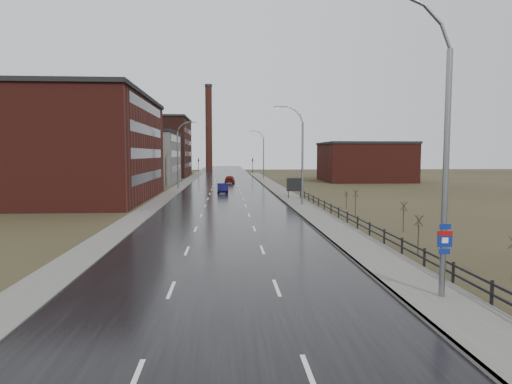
{
  "coord_description": "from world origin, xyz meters",
  "views": [
    {
      "loc": [
        0.1,
        -15.53,
        5.93
      ],
      "look_at": [
        2.41,
        19.53,
        3.0
      ],
      "focal_mm": 32.0,
      "sensor_mm": 36.0,
      "label": 1
    }
  ],
  "objects": [
    {
      "name": "warehouse_near",
      "position": [
        -20.99,
        45.0,
        6.76
      ],
      "size": [
        22.44,
        28.56,
        13.5
      ],
      "color": "#471914",
      "rests_on": "ground"
    },
    {
      "name": "guardrail",
      "position": [
        10.3,
        18.31,
        0.71
      ],
      "size": [
        0.1,
        53.05,
        1.1
      ],
      "color": "black",
      "rests_on": "ground"
    },
    {
      "name": "shrub_d",
      "position": [
        13.52,
        17.91,
        1.25
      ],
      "size": [
        0.56,
        0.59,
        2.35
      ],
      "color": "#382D23",
      "rests_on": "ground"
    },
    {
      "name": "road",
      "position": [
        0.0,
        60.0,
        0.03
      ],
      "size": [
        14.0,
        300.0,
        0.06
      ],
      "primitive_type": "cube",
      "color": "black",
      "rests_on": "ground"
    },
    {
      "name": "streetlight_main",
      "position": [
        8.47,
        2.0,
        6.06
      ],
      "size": [
        3.91,
        0.29,
        12.11
      ],
      "color": "slate",
      "rests_on": "ground"
    },
    {
      "name": "building_right",
      "position": [
        30.3,
        82.0,
        4.26
      ],
      "size": [
        18.36,
        16.32,
        8.5
      ],
      "color": "#471914",
      "rests_on": "ground"
    },
    {
      "name": "warehouse_far",
      "position": [
        -22.99,
        108.0,
        7.76
      ],
      "size": [
        26.52,
        24.48,
        15.5
      ],
      "color": "#331611",
      "rests_on": "ground"
    },
    {
      "name": "billboard",
      "position": [
        9.1,
        43.81,
        1.82
      ],
      "size": [
        2.12,
        0.17,
        2.75
      ],
      "color": "black",
      "rests_on": "ground"
    },
    {
      "name": "streetlight_right_mid",
      "position": [
        8.5,
        36.0,
        5.84
      ],
      "size": [
        3.36,
        0.28,
        11.35
      ],
      "color": "slate",
      "rests_on": "ground"
    },
    {
      "name": "car_far",
      "position": [
        0.85,
        76.34,
        0.81
      ],
      "size": [
        2.26,
        4.9,
        1.63
      ],
      "primitive_type": "imported",
      "rotation": [
        0.0,
        0.0,
        3.07
      ],
      "color": "#520F0D",
      "rests_on": "ground"
    },
    {
      "name": "shrub_e",
      "position": [
        12.4,
        26.92,
        1.39
      ],
      "size": [
        0.62,
        0.65,
        2.62
      ],
      "color": "#382D23",
      "rests_on": "ground"
    },
    {
      "name": "streetlight_right_far",
      "position": [
        8.5,
        90.0,
        5.84
      ],
      "size": [
        3.36,
        0.28,
        11.35
      ],
      "color": "slate",
      "rests_on": "ground"
    },
    {
      "name": "shrub_f",
      "position": [
        13.16,
        33.09,
        1.02
      ],
      "size": [
        0.46,
        0.48,
        1.92
      ],
      "color": "#382D23",
      "rests_on": "ground"
    },
    {
      "name": "shrub_c",
      "position": [
        11.53,
        10.6,
        1.24
      ],
      "size": [
        0.55,
        0.58,
        2.34
      ],
      "color": "#382D23",
      "rests_on": "ground"
    },
    {
      "name": "sidewalk_left",
      "position": [
        -8.2,
        60.0,
        0.06
      ],
      "size": [
        2.4,
        260.0,
        0.12
      ],
      "primitive_type": "cube",
      "color": "#595651",
      "rests_on": "ground"
    },
    {
      "name": "warehouse_mid",
      "position": [
        -17.99,
        78.0,
        5.26
      ],
      "size": [
        16.32,
        20.4,
        10.5
      ],
      "color": "slate",
      "rests_on": "ground"
    },
    {
      "name": "ground",
      "position": [
        0.0,
        0.0,
        0.0
      ],
      "size": [
        320.0,
        320.0,
        0.0
      ],
      "primitive_type": "plane",
      "color": "#2D2819",
      "rests_on": "ground"
    },
    {
      "name": "car_near",
      "position": [
        -0.45,
        53.49,
        0.72
      ],
      "size": [
        1.78,
        4.47,
        1.45
      ],
      "primitive_type": "imported",
      "rotation": [
        0.0,
        0.0,
        0.06
      ],
      "color": "#0C0B37",
      "rests_on": "ground"
    },
    {
      "name": "streetlight_left",
      "position": [
        -7.7,
        62.0,
        5.84
      ],
      "size": [
        3.36,
        0.28,
        11.35
      ],
      "color": "slate",
      "rests_on": "ground"
    },
    {
      "name": "curb_right",
      "position": [
        7.08,
        35.0,
        0.09
      ],
      "size": [
        0.16,
        180.0,
        0.18
      ],
      "primitive_type": "cube",
      "color": "slate",
      "rests_on": "ground"
    },
    {
      "name": "sidewalk_right",
      "position": [
        8.6,
        35.0,
        0.09
      ],
      "size": [
        3.2,
        180.0,
        0.18
      ],
      "primitive_type": "cube",
      "color": "#595651",
      "rests_on": "ground"
    },
    {
      "name": "smokestack",
      "position": [
        -6.0,
        150.0,
        15.5
      ],
      "size": [
        2.7,
        2.7,
        30.7
      ],
      "color": "#331611",
      "rests_on": "ground"
    },
    {
      "name": "traffic_light_right",
      "position": [
        8.0,
        120.0,
        4.6
      ],
      "size": [
        0.58,
        2.73,
        5.3
      ],
      "color": "black",
      "rests_on": "ground"
    },
    {
      "name": "traffic_light_left",
      "position": [
        -8.0,
        120.0,
        4.6
      ],
      "size": [
        0.58,
        2.73,
        5.3
      ],
      "color": "black",
      "rests_on": "ground"
    }
  ]
}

